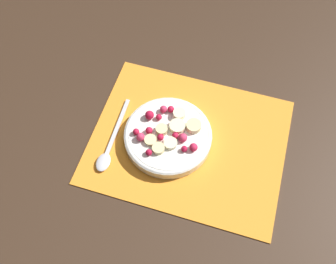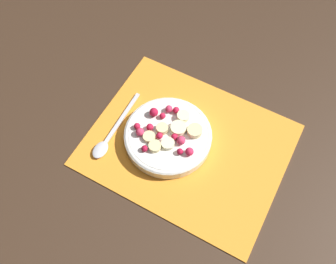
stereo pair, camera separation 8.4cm
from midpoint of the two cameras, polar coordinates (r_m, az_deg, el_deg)
ground_plane at (r=0.87m, az=5.77°, el=-2.25°), size 3.00×3.00×0.00m
placemat at (r=0.87m, az=5.78°, el=-2.16°), size 0.44×0.36×0.01m
fruit_bowl at (r=0.85m, az=2.83°, el=-0.78°), size 0.20×0.20×0.05m
spoon at (r=0.87m, az=-6.47°, el=-1.30°), size 0.03×0.20×0.01m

